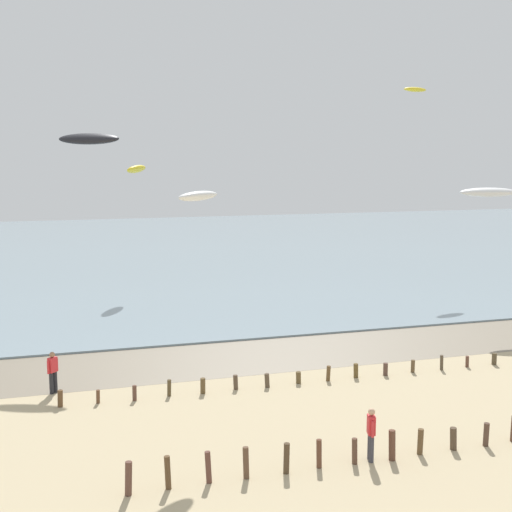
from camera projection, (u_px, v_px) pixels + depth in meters
wet_sand_strip at (115, 368)px, 31.15m from camera, size 120.00×5.59×0.01m
sea at (81, 253)px, 67.02m from camera, size 160.00×70.00×0.10m
groyne_mid at (341, 451)px, 21.33m from camera, size 13.01×0.37×0.99m
groyne_far at (297, 377)px, 28.95m from camera, size 19.34×0.34×0.68m
person_by_waterline at (53, 371)px, 27.75m from camera, size 0.43×0.43×1.71m
person_left_flank at (371, 433)px, 21.60m from camera, size 0.30×0.55×1.71m
kite_aloft_1 at (89, 139)px, 34.31m from camera, size 3.25×2.13×0.79m
kite_aloft_4 at (136, 169)px, 48.48m from camera, size 2.21×2.91×0.79m
kite_aloft_6 at (198, 196)px, 24.78m from camera, size 2.08×1.93×0.48m
kite_aloft_9 at (488, 192)px, 39.34m from camera, size 3.50×1.69×0.55m
kite_aloft_13 at (415, 90)px, 52.09m from camera, size 2.29×1.25×0.37m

